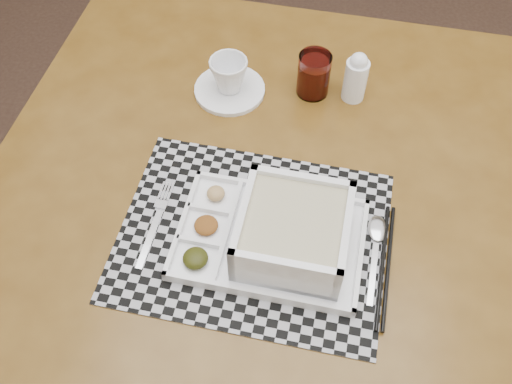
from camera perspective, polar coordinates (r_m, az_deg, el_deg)
floor at (r=2.07m, az=-1.94°, el=0.52°), size 5.00×5.00×0.00m
dining_table at (r=1.13m, az=1.35°, el=-2.01°), size 1.19×1.19×0.81m
placemat at (r=1.00m, az=-0.32°, el=-4.38°), size 0.50×0.41×0.00m
serving_tray at (r=0.96m, az=2.96°, el=-4.28°), size 0.34×0.25×0.10m
fork at (r=1.03m, az=-10.12°, el=-2.92°), size 0.04×0.19×0.00m
spoon at (r=1.02m, az=12.01°, el=-4.23°), size 0.04×0.18×0.01m
chopsticks at (r=0.99m, az=12.81°, el=-7.16°), size 0.04×0.24×0.01m
saucer at (r=1.23m, az=-2.65°, el=10.18°), size 0.15×0.15×0.01m
cup at (r=1.20m, az=-2.73°, el=11.62°), size 0.09×0.09×0.07m
juice_glass at (r=1.21m, az=5.78°, el=11.48°), size 0.07×0.07×0.09m
creamer_bottle at (r=1.20m, az=9.96°, el=11.26°), size 0.05×0.05×0.11m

